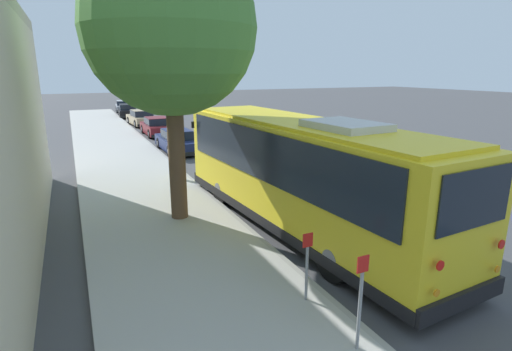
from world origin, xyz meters
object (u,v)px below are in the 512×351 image
Objects in this scene: parked_sedan_silver at (124,106)px; sign_post_far at (307,266)px; parked_sedan_black at (128,111)px; fire_hydrant at (175,169)px; sign_post_near at (360,302)px; parked_sedan_navy at (177,141)px; shuttle_bus at (298,169)px; street_tree at (168,17)px; parked_sedan_tan at (142,118)px; parked_sedan_maroon at (157,127)px.

sign_post_far reaches higher than parked_sedan_silver.
parked_sedan_black is 26.12m from fire_hydrant.
parked_sedan_navy is at bearing -4.88° from sign_post_near.
street_tree is at bearing 51.08° from shuttle_bus.
sign_post_far is (1.59, 0.00, -0.12)m from sign_post_near.
fire_hydrant is at bearing -178.62° from parked_sedan_silver.
parked_sedan_black is (19.71, 0.13, -0.00)m from parked_sedan_navy.
parked_sedan_silver is at bearing -4.52° from street_tree.
parked_sedan_tan is 5.43× the size of fire_hydrant.
parked_sedan_navy is at bearing 177.77° from parked_sedan_maroon.
sign_post_near reaches higher than sign_post_far.
parked_sedan_black reaches higher than parked_sedan_silver.
street_tree is at bearing 169.15° from parked_sedan_tan.
parked_sedan_silver is at bearing -0.42° from parked_sedan_navy.
sign_post_near is 1.17× the size of sign_post_far.
shuttle_bus is 13.57× the size of fire_hydrant.
parked_sedan_navy is at bearing -2.23° from shuttle_bus.
sign_post_near is at bearing -178.17° from parked_sedan_black.
parked_sedan_navy is 6.56m from parked_sedan_maroon.
parked_sedan_black is at bearing -4.73° from street_tree.
parked_sedan_silver is 5.49× the size of fire_hydrant.
parked_sedan_black is 36.39m from sign_post_far.
parked_sedan_black reaches higher than fire_hydrant.
parked_sedan_black is 2.82× the size of sign_post_near.
sign_post_far is (-5.79, -1.11, -5.15)m from street_tree.
parked_sedan_silver is at bearing 0.55° from parked_sedan_black.
shuttle_bus is 25.52m from parked_sedan_tan.
parked_sedan_silver is at bearing -2.31° from sign_post_near.
street_tree is 6.14× the size of sign_post_far.
parked_sedan_tan is 0.94× the size of parked_sedan_black.
shuttle_bus is at bearing -162.80° from fire_hydrant.
fire_hydrant is at bearing 0.49° from sign_post_near.
parked_sedan_silver is at bearing -0.86° from parked_sedan_maroon.
parked_sedan_maroon is 18.87m from parked_sedan_silver.
shuttle_bus is at bearing -28.12° from sign_post_far.
sign_post_far reaches higher than parked_sedan_navy.
parked_sedan_silver is 31.84m from fire_hydrant.
parked_sedan_navy reaches higher than fire_hydrant.
parked_sedan_maroon is at bearing 176.81° from parked_sedan_tan.
sign_post_near is (-5.25, 1.95, -0.82)m from shuttle_bus.
parked_sedan_tan is 0.50× the size of street_tree.
sign_post_far reaches higher than parked_sedan_maroon.
parked_sedan_maroon is 18.46m from street_tree.
fire_hydrant is (4.50, -1.00, -5.48)m from street_tree.
parked_sedan_tan is 12.94m from parked_sedan_silver.
sign_post_near is 2.06× the size of fire_hydrant.
parked_sedan_navy is at bearing -13.78° from street_tree.
parked_sedan_silver is 0.51× the size of street_tree.
parked_sedan_maroon is 0.96× the size of parked_sedan_silver.
parked_sedan_navy is 0.53× the size of street_tree.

